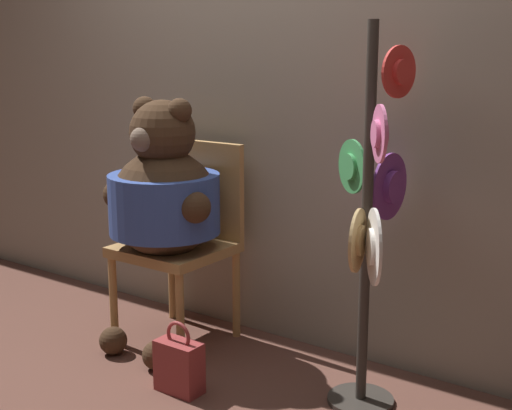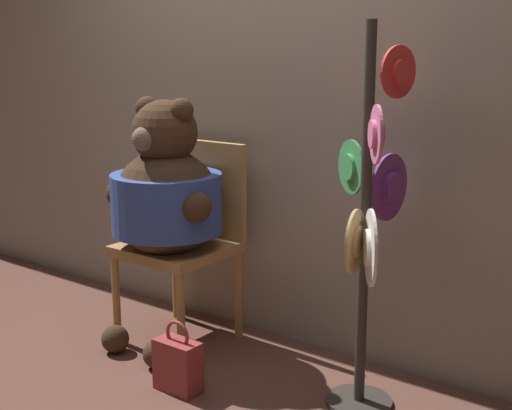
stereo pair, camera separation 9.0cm
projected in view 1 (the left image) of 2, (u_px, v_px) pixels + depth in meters
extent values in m
plane|color=brown|center=(196.00, 376.00, 3.25)|extent=(14.00, 14.00, 0.00)
cube|color=gray|center=(278.00, 101.00, 3.51)|extent=(8.00, 0.10, 2.41)
cylinder|color=#B2844C|center=(114.00, 301.00, 3.56)|extent=(0.04, 0.04, 0.46)
cylinder|color=#B2844C|center=(180.00, 320.00, 3.31)|extent=(0.04, 0.04, 0.46)
cylinder|color=#B2844C|center=(172.00, 278.00, 3.90)|extent=(0.04, 0.04, 0.46)
cylinder|color=#B2844C|center=(236.00, 294.00, 3.65)|extent=(0.04, 0.04, 0.46)
cube|color=#B2844C|center=(174.00, 249.00, 3.55)|extent=(0.50, 0.49, 0.05)
cube|color=#B2844C|center=(203.00, 189.00, 3.67)|extent=(0.50, 0.04, 0.49)
sphere|color=#3D2819|center=(164.00, 204.00, 3.43)|extent=(0.53, 0.53, 0.53)
cylinder|color=#334C99|center=(164.00, 204.00, 3.43)|extent=(0.54, 0.54, 0.29)
sphere|color=#3D2819|center=(162.00, 133.00, 3.36)|extent=(0.32, 0.32, 0.32)
sphere|color=#3D2819|center=(145.00, 108.00, 3.39)|extent=(0.12, 0.12, 0.12)
sphere|color=#3D2819|center=(179.00, 111.00, 3.27)|extent=(0.12, 0.12, 0.12)
sphere|color=brown|center=(142.00, 139.00, 3.25)|extent=(0.12, 0.12, 0.12)
sphere|color=#3D2819|center=(118.00, 194.00, 3.51)|extent=(0.15, 0.15, 0.15)
sphere|color=#3D2819|center=(195.00, 207.00, 3.23)|extent=(0.15, 0.15, 0.15)
sphere|color=#3D2819|center=(113.00, 341.00, 3.47)|extent=(0.14, 0.14, 0.14)
sphere|color=#3D2819|center=(157.00, 355.00, 3.30)|extent=(0.14, 0.14, 0.14)
cylinder|color=#332D28|center=(360.00, 400.00, 3.01)|extent=(0.28, 0.28, 0.02)
cylinder|color=#332D28|center=(367.00, 222.00, 2.84)|extent=(0.04, 0.04, 1.57)
cylinder|color=#7A388E|center=(390.00, 187.00, 2.95)|extent=(0.03, 0.28, 0.28)
cylinder|color=#7A388E|center=(390.00, 187.00, 2.95)|extent=(0.08, 0.14, 0.13)
cylinder|color=tan|center=(358.00, 240.00, 2.72)|extent=(0.07, 0.24, 0.25)
cylinder|color=tan|center=(358.00, 240.00, 2.72)|extent=(0.07, 0.13, 0.12)
cylinder|color=silver|center=(374.00, 247.00, 2.67)|extent=(0.18, 0.24, 0.29)
cylinder|color=silver|center=(374.00, 247.00, 2.67)|extent=(0.12, 0.14, 0.14)
cylinder|color=red|center=(399.00, 72.00, 2.82)|extent=(0.06, 0.21, 0.21)
cylinder|color=red|center=(399.00, 72.00, 2.82)|extent=(0.07, 0.11, 0.10)
cylinder|color=#3D9351|center=(352.00, 166.00, 2.92)|extent=(0.19, 0.14, 0.22)
cylinder|color=#3D9351|center=(352.00, 166.00, 2.92)|extent=(0.11, 0.10, 0.11)
cylinder|color=#D16693|center=(380.00, 134.00, 2.59)|extent=(0.14, 0.18, 0.22)
cylinder|color=#D16693|center=(380.00, 134.00, 2.59)|extent=(0.10, 0.11, 0.10)
cube|color=maroon|center=(179.00, 367.00, 3.08)|extent=(0.21, 0.11, 0.23)
torus|color=maroon|center=(178.00, 336.00, 3.05)|extent=(0.13, 0.02, 0.13)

